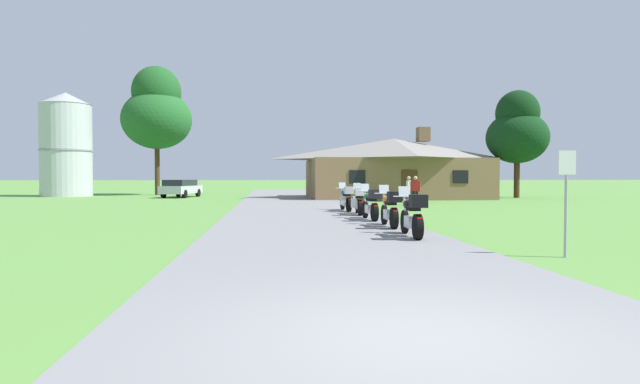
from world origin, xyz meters
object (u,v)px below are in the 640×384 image
Objects in this scene: tree_right_of_lodge at (517,130)px; tree_left_far at (157,112)px; motorcycle_yellow_fourth_in_row at (359,201)px; bystander_white_shirt_near_lodge at (409,189)px; motorcycle_black_nearest_to_camera at (412,215)px; metal_signpost_roadside at (566,190)px; motorcycle_orange_second_in_row at (390,209)px; motorcycle_blue_farthest_in_row at (347,199)px; motorcycle_green_third_in_row at (371,204)px; bystander_red_shirt_beside_signpost at (415,190)px; metal_silo_distant at (66,144)px; parked_silver_suv_far_left at (181,188)px.

tree_left_far reaches higher than tree_right_of_lodge.
bystander_white_shirt_near_lodge is at bearing 66.59° from motorcycle_yellow_fourth_in_row.
motorcycle_black_nearest_to_camera is 29.52m from tree_right_of_lodge.
motorcycle_yellow_fourth_in_row is at bearing 176.41° from bystander_white_shirt_near_lodge.
tree_left_far is at bearing 113.22° from metal_signpost_roadside.
bystander_white_shirt_near_lodge is at bearing -141.38° from tree_right_of_lodge.
motorcycle_blue_farthest_in_row is at bearing 93.05° from motorcycle_orange_second_in_row.
tree_right_of_lodge is at bearing 56.49° from motorcycle_orange_second_in_row.
tree_right_of_lodge reaches higher than motorcycle_orange_second_in_row.
motorcycle_green_third_in_row is (-0.02, 5.25, 0.00)m from motorcycle_black_nearest_to_camera.
tree_right_of_lodge reaches higher than bystander_red_shirt_beside_signpost.
metal_silo_distant reaches higher than motorcycle_yellow_fourth_in_row.
tree_right_of_lodge is at bearing -17.59° from tree_left_far.
bystander_red_shirt_beside_signpost is at bearing 71.14° from motorcycle_orange_second_in_row.
metal_signpost_roadside is 40.89m from tree_left_far.
motorcycle_blue_farthest_in_row is at bearing -60.44° from tree_left_far.
motorcycle_yellow_fourth_in_row is at bearing 92.53° from motorcycle_black_nearest_to_camera.
motorcycle_green_third_in_row is 1.00× the size of motorcycle_blue_farthest_in_row.
parked_silver_suv_far_left is at bearing 114.15° from motorcycle_orange_second_in_row.
tree_left_far is (-13.71, 33.97, 6.88)m from motorcycle_black_nearest_to_camera.
motorcycle_orange_second_in_row is 6.25m from metal_signpost_roadside.
motorcycle_orange_second_in_row is 7.44m from motorcycle_blue_farthest_in_row.
motorcycle_black_nearest_to_camera is at bearing -68.01° from tree_left_far.
parked_silver_suv_far_left is (-12.89, 31.40, -0.57)m from metal_signpost_roadside.
parked_silver_suv_far_left is (-10.67, 20.45, 0.17)m from motorcycle_yellow_fourth_in_row.
motorcycle_green_third_in_row is at bearing -85.70° from motorcycle_yellow_fourth_in_row.
motorcycle_orange_second_in_row is 27.33m from tree_right_of_lodge.
motorcycle_green_third_in_row is 25.32m from parked_silver_suv_far_left.
tree_left_far reaches higher than metal_signpost_roadside.
motorcycle_yellow_fourth_in_row is 7.11m from bystander_red_shirt_beside_signpost.
motorcycle_orange_second_in_row is at bearing -173.28° from bystander_white_shirt_near_lodge.
motorcycle_blue_farthest_in_row is 21.92m from tree_right_of_lodge.
motorcycle_yellow_fourth_in_row is at bearing 91.89° from motorcycle_orange_second_in_row.
metal_silo_distant reaches higher than bystander_red_shirt_beside_signpost.
tree_left_far reaches higher than motorcycle_yellow_fourth_in_row.
motorcycle_orange_second_in_row is 13.90m from bystander_white_shirt_near_lodge.
metal_signpost_roadside is at bearing -66.78° from tree_left_far.
motorcycle_green_third_in_row is at bearing 93.02° from motorcycle_orange_second_in_row.
bystander_red_shirt_beside_signpost is (4.10, 13.58, 0.31)m from motorcycle_black_nearest_to_camera.
metal_signpost_roadside is (-1.87, -16.76, 0.42)m from bystander_red_shirt_beside_signpost.
motorcycle_yellow_fourth_in_row is 2.30m from motorcycle_blue_farthest_in_row.
bystander_white_shirt_near_lodge is 0.34× the size of parked_silver_suv_far_left.
motorcycle_black_nearest_to_camera is 1.00× the size of motorcycle_orange_second_in_row.
metal_silo_distant is (-20.67, 31.69, 3.74)m from motorcycle_black_nearest_to_camera.
motorcycle_orange_second_in_row is at bearing 91.49° from motorcycle_black_nearest_to_camera.
metal_silo_distant reaches higher than parked_silver_suv_far_left.
bystander_white_shirt_near_lodge is 19.15m from metal_signpost_roadside.
parked_silver_suv_far_left is at bearing 112.58° from motorcycle_green_third_in_row.
tree_left_far is (-29.19, 9.26, 2.26)m from tree_right_of_lodge.
tree_right_of_lodge is 36.83m from metal_silo_distant.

